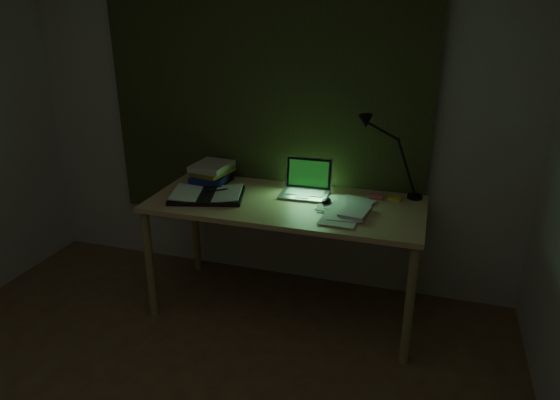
# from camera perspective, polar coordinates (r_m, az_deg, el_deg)

# --- Properties ---
(wall_back) EXTENTS (3.50, 0.00, 2.50)m
(wall_back) POSITION_cam_1_polar(r_m,az_deg,el_deg) (3.42, -1.69, 10.55)
(wall_back) COLOR beige
(wall_back) RESTS_ON ground
(curtain) EXTENTS (2.20, 0.06, 2.00)m
(curtain) POSITION_cam_1_polar(r_m,az_deg,el_deg) (3.35, -1.95, 13.79)
(curtain) COLOR #2F341A
(curtain) RESTS_ON wall_back
(desk) EXTENTS (1.68, 0.73, 0.76)m
(desk) POSITION_cam_1_polar(r_m,az_deg,el_deg) (3.22, 0.63, -6.53)
(desk) COLOR tan
(desk) RESTS_ON floor
(laptop) EXTENTS (0.31, 0.34, 0.22)m
(laptop) POSITION_cam_1_polar(r_m,az_deg,el_deg) (3.12, 2.84, 2.33)
(laptop) COLOR silver
(laptop) RESTS_ON desk
(open_textbook) EXTENTS (0.51, 0.42, 0.04)m
(open_textbook) POSITION_cam_1_polar(r_m,az_deg,el_deg) (3.16, -8.32, 0.62)
(open_textbook) COLOR white
(open_textbook) RESTS_ON desk
(book_stack) EXTENTS (0.24, 0.28, 0.14)m
(book_stack) POSITION_cam_1_polar(r_m,az_deg,el_deg) (3.39, -7.75, 3.04)
(book_stack) COLOR white
(book_stack) RESTS_ON desk
(loose_papers) EXTENTS (0.36, 0.38, 0.02)m
(loose_papers) POSITION_cam_1_polar(r_m,az_deg,el_deg) (2.94, 7.67, -1.13)
(loose_papers) COLOR silver
(loose_papers) RESTS_ON desk
(mouse) EXTENTS (0.07, 0.09, 0.03)m
(mouse) POSITION_cam_1_polar(r_m,az_deg,el_deg) (3.04, 5.31, -0.12)
(mouse) COLOR black
(mouse) RESTS_ON desk
(sticky_yellow) EXTENTS (0.09, 0.09, 0.02)m
(sticky_yellow) POSITION_cam_1_polar(r_m,az_deg,el_deg) (3.18, 13.06, 0.20)
(sticky_yellow) COLOR yellow
(sticky_yellow) RESTS_ON desk
(sticky_pink) EXTENTS (0.09, 0.09, 0.02)m
(sticky_pink) POSITION_cam_1_polar(r_m,az_deg,el_deg) (3.18, 10.91, 0.38)
(sticky_pink) COLOR #FF6378
(sticky_pink) RESTS_ON desk
(desk_lamp) EXTENTS (0.39, 0.34, 0.51)m
(desk_lamp) POSITION_cam_1_polar(r_m,az_deg,el_deg) (3.15, 15.56, 4.52)
(desk_lamp) COLOR black
(desk_lamp) RESTS_ON desk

